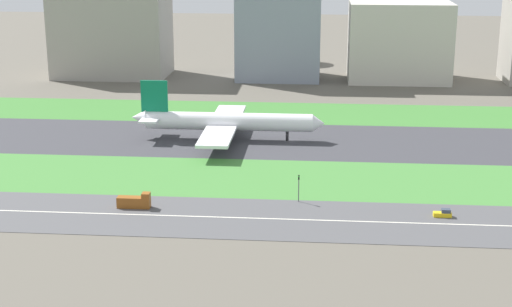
# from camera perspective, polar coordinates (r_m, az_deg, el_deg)

# --- Properties ---
(ground_plane) EXTENTS (800.00, 800.00, 0.00)m
(ground_plane) POSITION_cam_1_polar(r_m,az_deg,el_deg) (260.25, 2.47, 0.92)
(ground_plane) COLOR #5B564C
(runway) EXTENTS (280.00, 46.00, 0.10)m
(runway) POSITION_cam_1_polar(r_m,az_deg,el_deg) (260.24, 2.47, 0.93)
(runway) COLOR #38383D
(runway) RESTS_ON ground_plane
(grass_median_north) EXTENTS (280.00, 36.00, 0.10)m
(grass_median_north) POSITION_cam_1_polar(r_m,az_deg,el_deg) (299.96, 2.81, 2.98)
(grass_median_north) COLOR #3D7A33
(grass_median_north) RESTS_ON ground_plane
(grass_median_south) EXTENTS (280.00, 36.00, 0.10)m
(grass_median_south) POSITION_cam_1_polar(r_m,az_deg,el_deg) (220.98, 2.01, -1.86)
(grass_median_south) COLOR #427F38
(grass_median_south) RESTS_ON ground_plane
(highway) EXTENTS (280.00, 28.00, 0.10)m
(highway) POSITION_cam_1_polar(r_m,az_deg,el_deg) (190.84, 1.52, -4.82)
(highway) COLOR #4C4C4F
(highway) RESTS_ON ground_plane
(highway_centerline) EXTENTS (266.00, 0.50, 0.01)m
(highway_centerline) POSITION_cam_1_polar(r_m,az_deg,el_deg) (190.82, 1.52, -4.81)
(highway_centerline) COLOR silver
(highway_centerline) RESTS_ON highway
(airliner) EXTENTS (65.00, 56.00, 19.70)m
(airliner) POSITION_cam_1_polar(r_m,az_deg,el_deg) (260.47, -2.37, 2.35)
(airliner) COLOR white
(airliner) RESTS_ON runway
(truck_0) EXTENTS (8.40, 2.50, 4.00)m
(truck_0) POSITION_cam_1_polar(r_m,az_deg,el_deg) (200.16, -8.87, -3.50)
(truck_0) COLOR brown
(truck_0) RESTS_ON highway
(car_3) EXTENTS (4.40, 1.80, 2.00)m
(car_3) POSITION_cam_1_polar(r_m,az_deg,el_deg) (197.36, 13.56, -4.29)
(car_3) COLOR yellow
(car_3) RESTS_ON highway
(traffic_light) EXTENTS (0.36, 0.50, 7.20)m
(traffic_light) POSITION_cam_1_polar(r_m,az_deg,el_deg) (201.44, 3.15, -2.41)
(traffic_light) COLOR #4C4C51
(traffic_light) RESTS_ON highway
(terminal_building) EXTENTS (52.86, 34.00, 49.74)m
(terminal_building) POSITION_cam_1_polar(r_m,az_deg,el_deg) (380.86, -10.55, 9.34)
(terminal_building) COLOR #9E998E
(terminal_building) RESTS_ON ground_plane
(hangar_building) EXTENTS (38.83, 30.66, 53.23)m
(hangar_building) POSITION_cam_1_polar(r_m,az_deg,el_deg) (367.83, 1.70, 9.65)
(hangar_building) COLOR gray
(hangar_building) RESTS_ON ground_plane
(office_tower) EXTENTS (46.27, 33.13, 36.18)m
(office_tower) POSITION_cam_1_polar(r_m,az_deg,el_deg) (370.05, 10.42, 8.10)
(office_tower) COLOR beige
(office_tower) RESTS_ON ground_plane
(fuel_tank_west) EXTENTS (20.61, 20.61, 15.96)m
(fuel_tank_west) POSITION_cam_1_polar(r_m,az_deg,el_deg) (414.63, 2.63, 7.78)
(fuel_tank_west) COLOR silver
(fuel_tank_west) RESTS_ON ground_plane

